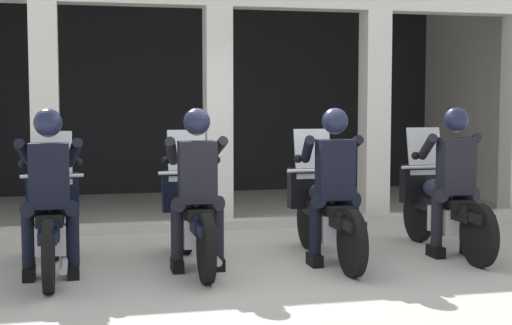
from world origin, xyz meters
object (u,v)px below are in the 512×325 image
object	(u,v)px
police_officer_far_left	(49,179)
police_officer_far_right	(454,169)
motorcycle_center_left	(193,215)
motorcycle_far_right	(441,206)
police_officer_center_left	(197,175)
motorcycle_center_right	(325,212)
police_officer_center_right	(334,172)
motorcycle_far_left	(52,221)

from	to	relation	value
police_officer_far_left	police_officer_far_right	distance (m)	4.14
motorcycle_center_left	motorcycle_far_right	world-z (taller)	same
police_officer_far_right	police_officer_center_left	bearing A→B (deg)	-179.15
police_officer_far_left	motorcycle_center_right	world-z (taller)	police_officer_far_left
police_officer_center_right	motorcycle_far_right	world-z (taller)	police_officer_center_right
motorcycle_center_left	police_officer_center_left	xyz separation A→B (m)	(-0.00, -0.28, 0.44)
motorcycle_far_right	police_officer_far_right	bearing A→B (deg)	-90.73
motorcycle_far_left	motorcycle_center_left	xyz separation A→B (m)	(1.38, 0.03, 0.00)
police_officer_center_left	police_officer_center_right	world-z (taller)	same
motorcycle_far_left	police_officer_far_right	size ratio (longest dim) A/B	1.29
motorcycle_center_right	police_officer_far_right	world-z (taller)	police_officer_far_right
motorcycle_far_left	police_officer_far_right	distance (m)	4.16
motorcycle_far_left	motorcycle_center_left	distance (m)	1.38
police_officer_far_left	motorcycle_far_right	size ratio (longest dim) A/B	0.78
motorcycle_center_left	police_officer_far_right	xyz separation A→B (m)	(2.76, -0.22, 0.44)
police_officer_center_left	motorcycle_far_right	world-z (taller)	police_officer_center_left
police_officer_far_left	motorcycle_far_right	world-z (taller)	police_officer_far_left
motorcycle_center_right	police_officer_center_right	size ratio (longest dim) A/B	1.29
motorcycle_center_left	police_officer_center_left	distance (m)	0.52
motorcycle_center_left	police_officer_center_right	distance (m)	1.48
motorcycle_center_left	police_officer_far_right	bearing A→B (deg)	2.70
motorcycle_far_left	police_officer_far_right	world-z (taller)	police_officer_far_right
motorcycle_center_left	police_officer_center_right	bearing A→B (deg)	-6.49
motorcycle_center_right	police_officer_far_right	bearing A→B (deg)	-4.61
motorcycle_far_left	motorcycle_center_right	world-z (taller)	same
police_officer_far_left	motorcycle_center_left	size ratio (longest dim) A/B	0.78
police_officer_far_left	motorcycle_center_right	bearing A→B (deg)	2.50
police_officer_center_left	police_officer_center_right	xyz separation A→B (m)	(1.38, -0.05, 0.00)
police_officer_far_left	police_officer_far_right	xyz separation A→B (m)	(4.14, 0.10, 0.00)
motorcycle_center_left	police_officer_center_left	world-z (taller)	police_officer_center_left
motorcycle_far_left	police_officer_center_right	bearing A→B (deg)	-9.24
police_officer_far_right	motorcycle_far_right	bearing A→B (deg)	89.27
motorcycle_center_left	motorcycle_center_right	size ratio (longest dim) A/B	1.00
motorcycle_center_right	motorcycle_center_left	bearing A→B (deg)	-179.97
motorcycle_center_right	motorcycle_far_right	xyz separation A→B (m)	(1.38, 0.12, 0.00)
motorcycle_far_left	police_officer_center_left	world-z (taller)	police_officer_center_left
motorcycle_center_left	motorcycle_far_right	xyz separation A→B (m)	(2.76, 0.06, 0.00)
motorcycle_far_left	motorcycle_far_right	size ratio (longest dim) A/B	1.00
motorcycle_center_left	police_officer_center_right	size ratio (longest dim) A/B	1.29
police_officer_center_left	motorcycle_far_right	distance (m)	2.82
motorcycle_far_left	motorcycle_far_right	bearing A→B (deg)	-1.61
police_officer_center_left	motorcycle_center_right	size ratio (longest dim) A/B	0.78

